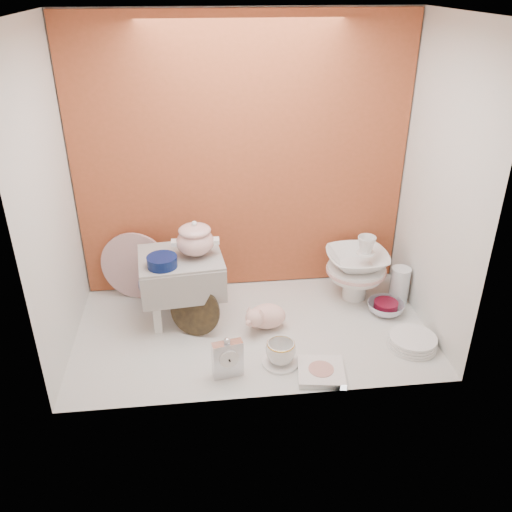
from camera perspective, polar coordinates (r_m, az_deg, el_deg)
The scene contains 17 objects.
ground at distance 2.81m, azimuth -0.36°, elevation -7.81°, with size 1.80×1.80×0.00m, color silver.
niche_shell at distance 2.56m, azimuth -0.87°, elevation 11.80°, with size 1.86×1.03×1.53m.
step_stool at distance 2.85m, azimuth -7.81°, elevation -3.22°, with size 0.42×0.36×0.36m, color silver, non-canonical shape.
soup_tureen at distance 2.72m, azimuth -6.48°, elevation 1.88°, with size 0.23×0.23×0.19m, color white, non-canonical shape.
cobalt_bowl at distance 2.66m, azimuth -9.92°, elevation -0.58°, with size 0.15×0.15×0.05m, color #091647.
floral_platter at distance 3.06m, azimuth -12.67°, elevation -1.04°, with size 0.39×0.05×0.39m, color silver, non-canonical shape.
blue_white_vase at distance 3.06m, azimuth -10.24°, elevation -2.39°, with size 0.23×0.23×0.24m, color white.
lacquer_tray at distance 2.74m, azimuth -6.49°, elevation -5.79°, with size 0.26×0.08×0.26m, color black, non-canonical shape.
mantel_clock at distance 2.47m, azimuth -3.03°, elevation -10.68°, with size 0.14×0.05×0.20m, color silver.
plush_pig at distance 2.79m, azimuth 1.19°, elevation -6.35°, with size 0.25×0.17×0.15m, color beige.
teacup_saucer at distance 2.59m, azimuth 2.60°, elevation -11.19°, with size 0.17×0.17×0.01m, color white.
gold_rim_teacup at distance 2.56m, azimuth 2.63°, elevation -10.13°, with size 0.14×0.14×0.11m, color white.
lattice_dish at distance 2.54m, azimuth 6.89°, elevation -12.08°, with size 0.21×0.21×0.03m, color white.
dinner_plate_stack at distance 2.79m, azimuth 16.25°, elevation -8.68°, with size 0.24×0.24×0.06m, color white.
crystal_bowl at distance 3.01m, azimuth 13.56°, elevation -5.34°, with size 0.20×0.20×0.06m, color silver.
clear_glass_vase at distance 3.08m, azimuth 14.95°, elevation -3.03°, with size 0.11×0.11×0.21m, color silver.
porcelain_tower at distance 3.03m, azimuth 10.59°, elevation -1.20°, with size 0.34×0.34×0.38m, color white, non-canonical shape.
Camera 1 is at (-0.24, -2.27, 1.64)m, focal length 37.75 mm.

